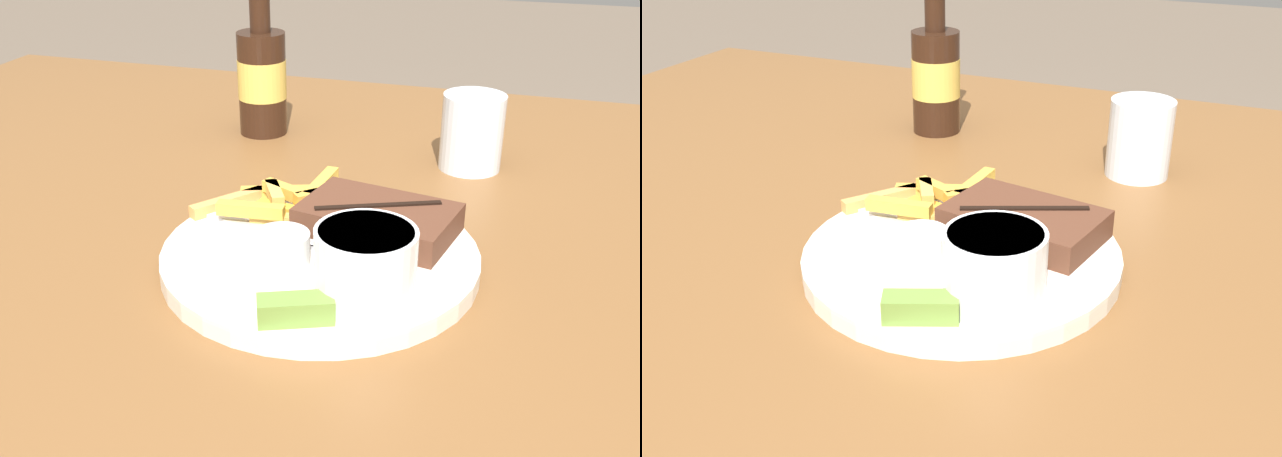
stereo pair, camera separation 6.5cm
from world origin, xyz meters
TOP-DOWN VIEW (x-y plane):
  - dining_table at (0.00, 0.00)m, footprint 1.49×1.20m
  - dinner_plate at (0.00, 0.00)m, footprint 0.28×0.28m
  - steak_portion at (0.04, 0.05)m, footprint 0.15×0.11m
  - fries_pile at (-0.05, 0.06)m, footprint 0.15×0.12m
  - coleslaw_cup at (0.06, -0.07)m, footprint 0.08×0.08m
  - dipping_sauce_cup at (-0.02, -0.03)m, footprint 0.05×0.05m
  - pickle_spear at (0.02, -0.11)m, footprint 0.06×0.04m
  - fork_utensil at (-0.07, 0.02)m, footprint 0.13×0.05m
  - beer_bottle at (-0.18, 0.32)m, footprint 0.06×0.06m
  - drinking_glass at (0.10, 0.28)m, footprint 0.07×0.07m

SIDE VIEW (x-z plane):
  - dining_table at x=0.00m, z-range 0.31..1.06m
  - dinner_plate at x=0.00m, z-range 0.75..0.77m
  - fork_utensil at x=-0.07m, z-range 0.77..0.78m
  - pickle_spear at x=0.02m, z-range 0.77..0.79m
  - fries_pile at x=-0.05m, z-range 0.77..0.80m
  - steak_portion at x=0.04m, z-range 0.77..0.80m
  - dipping_sauce_cup at x=-0.02m, z-range 0.77..0.80m
  - drinking_glass at x=0.10m, z-range 0.75..0.84m
  - coleslaw_cup at x=0.06m, z-range 0.78..0.84m
  - beer_bottle at x=-0.18m, z-range 0.72..0.94m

